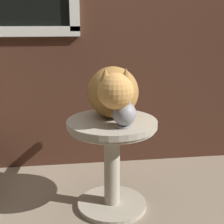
% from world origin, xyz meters
% --- Properties ---
extents(ground_plane, '(6.00, 6.00, 0.00)m').
position_xyz_m(ground_plane, '(0.00, 0.00, 0.00)').
color(ground_plane, gray).
extents(wicker_side_table, '(0.52, 0.52, 0.56)m').
position_xyz_m(wicker_side_table, '(0.21, 0.08, 0.38)').
color(wicker_side_table, '#B2A893').
rests_on(wicker_side_table, ground_plane).
extents(cat, '(0.32, 0.67, 0.32)m').
position_xyz_m(cat, '(0.22, 0.12, 0.72)').
color(cat, '#AD7A3D').
rests_on(cat, wicker_side_table).
extents(pewter_vase_with_ivy, '(0.13, 0.13, 0.28)m').
position_xyz_m(pewter_vase_with_ivy, '(0.25, -0.05, 0.65)').
color(pewter_vase_with_ivy, '#99999E').
rests_on(pewter_vase_with_ivy, wicker_side_table).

